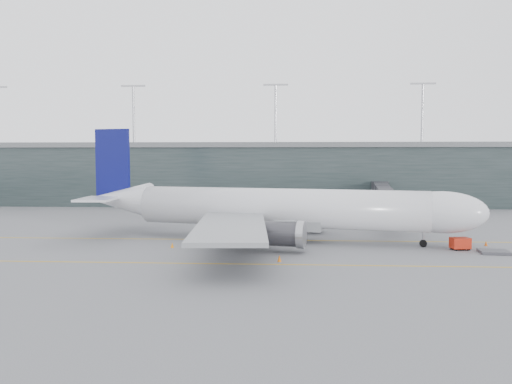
{
  "coord_description": "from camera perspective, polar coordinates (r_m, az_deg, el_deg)",
  "views": [
    {
      "loc": [
        7.22,
        -73.9,
        11.73
      ],
      "look_at": [
        3.22,
        -4.0,
        6.83
      ],
      "focal_mm": 35.0,
      "sensor_mm": 36.0,
      "label": 1
    }
  ],
  "objects": [
    {
      "name": "ground",
      "position": [
        75.18,
        -2.28,
        -4.98
      ],
      "size": [
        320.0,
        320.0,
        0.0
      ],
      "primitive_type": "plane",
      "color": "#595A5E",
      "rests_on": "ground"
    },
    {
      "name": "taxiline_a",
      "position": [
        71.24,
        -2.6,
        -5.47
      ],
      "size": [
        160.0,
        0.25,
        0.02
      ],
      "primitive_type": "cube",
      "color": "#C69412",
      "rests_on": "ground"
    },
    {
      "name": "taxiline_b",
      "position": [
        55.63,
        -4.3,
        -8.17
      ],
      "size": [
        160.0,
        0.25,
        0.02
      ],
      "primitive_type": "cube",
      "color": "#C69412",
      "rests_on": "ground"
    },
    {
      "name": "taxiline_lead_main",
      "position": [
        94.66,
        1.91,
        -3.11
      ],
      "size": [
        0.25,
        60.0,
        0.02
      ],
      "primitive_type": "cube",
      "color": "#C69412",
      "rests_on": "ground"
    },
    {
      "name": "terminal",
      "position": [
        132.16,
        0.14,
        2.22
      ],
      "size": [
        240.0,
        36.0,
        29.0
      ],
      "color": "#1E2928",
      "rests_on": "ground"
    },
    {
      "name": "main_aircraft",
      "position": [
        70.18,
        2.36,
        -1.91
      ],
      "size": [
        56.82,
        52.56,
        16.04
      ],
      "rotation": [
        0.0,
        0.0,
        -0.21
      ],
      "color": "silver",
      "rests_on": "ground"
    },
    {
      "name": "jet_bridge",
      "position": [
        98.37,
        13.85,
        -0.23
      ],
      "size": [
        9.1,
        44.22,
        6.24
      ],
      "rotation": [
        0.0,
        0.0,
        -0.15
      ],
      "color": "#2A2A2F",
      "rests_on": "ground"
    },
    {
      "name": "gse_cart",
      "position": [
        68.49,
        22.3,
        -5.42
      ],
      "size": [
        2.5,
        1.8,
        1.57
      ],
      "rotation": [
        0.0,
        0.0,
        0.16
      ],
      "color": "#AC1E0C",
      "rests_on": "ground"
    },
    {
      "name": "baggage_dolly",
      "position": [
        67.79,
        25.55,
        -6.18
      ],
      "size": [
        3.64,
        3.04,
        0.34
      ],
      "primitive_type": "cube",
      "rotation": [
        0.0,
        0.0,
        -0.1
      ],
      "color": "#3D3C42",
      "rests_on": "ground"
    },
    {
      "name": "uld_a",
      "position": [
        85.8,
        -4.07,
        -3.15
      ],
      "size": [
        2.57,
        2.24,
        2.02
      ],
      "rotation": [
        0.0,
        0.0,
        -0.23
      ],
      "color": "#35353A",
      "rests_on": "ground"
    },
    {
      "name": "uld_b",
      "position": [
        86.55,
        -3.36,
        -3.24
      ],
      "size": [
        2.11,
        1.9,
        1.59
      ],
      "rotation": [
        0.0,
        0.0,
        -0.34
      ],
      "color": "#35353A",
      "rests_on": "ground"
    },
    {
      "name": "uld_c",
      "position": [
        84.48,
        -2.11,
        -3.37
      ],
      "size": [
        2.05,
        1.73,
        1.69
      ],
      "rotation": [
        0.0,
        0.0,
        -0.14
      ],
      "color": "#35353A",
      "rests_on": "ground"
    },
    {
      "name": "cone_nose",
      "position": [
        72.96,
        24.8,
        -5.36
      ],
      "size": [
        0.42,
        0.42,
        0.66
      ],
      "primitive_type": "cone",
      "color": "#CE4F0B",
      "rests_on": "ground"
    },
    {
      "name": "cone_wing_stbd",
      "position": [
        56.59,
        2.68,
        -7.59
      ],
      "size": [
        0.46,
        0.46,
        0.74
      ],
      "primitive_type": "cone",
      "color": "#D8620C",
      "rests_on": "ground"
    },
    {
      "name": "cone_wing_port",
      "position": [
        85.95,
        5.16,
        -3.65
      ],
      "size": [
        0.38,
        0.38,
        0.61
      ],
      "primitive_type": "cone",
      "color": "#F7420D",
      "rests_on": "ground"
    },
    {
      "name": "cone_tail",
      "position": [
        65.93,
        -9.55,
        -6.0
      ],
      "size": [
        0.43,
        0.43,
        0.69
      ],
      "primitive_type": "cone",
      "color": "orange",
      "rests_on": "ground"
    }
  ]
}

